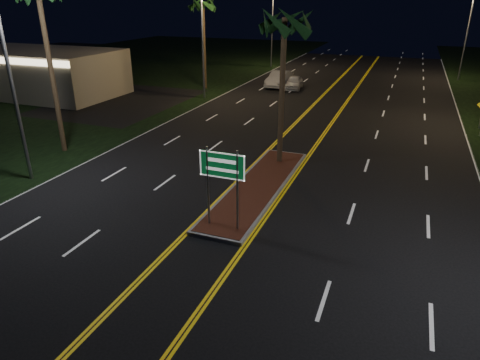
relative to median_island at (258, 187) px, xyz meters
The scene contains 13 objects.
ground 7.00m from the median_island, 90.00° to the right, with size 120.00×120.00×0.00m, color black.
grass_left 34.99m from the median_island, 149.04° to the left, with size 40.00×110.00×0.01m, color black.
median_island is the anchor object (origin of this frame).
highway_sign 4.80m from the median_island, 90.00° to the right, with size 1.80×0.08×3.20m.
commercial_building 29.13m from the median_island, 153.45° to the left, with size 15.00×8.12×4.00m.
streetlight_left_near 12.36m from the median_island, 164.22° to the right, with size 1.91×0.44×9.00m.
streetlight_left_mid 20.80m from the median_island, 121.98° to the left, with size 1.91×0.44×9.00m.
streetlight_left_far 38.89m from the median_island, 106.00° to the left, with size 1.91×0.44×9.00m.
streetlight_right_far 37.00m from the median_island, 73.13° to the left, with size 1.91×0.44×9.00m.
palm_median 8.00m from the median_island, 90.00° to the left, with size 2.40×2.40×8.30m.
palm_left_far 25.76m from the median_island, 121.36° to the left, with size 2.40×2.40×8.80m.
car_near 24.29m from the median_island, 100.72° to the left, with size 1.88×4.38×1.46m, color silver.
car_far 25.32m from the median_island, 104.26° to the left, with size 2.29×5.33×1.78m, color silver.
Camera 1 is at (5.92, -10.59, 8.39)m, focal length 32.00 mm.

